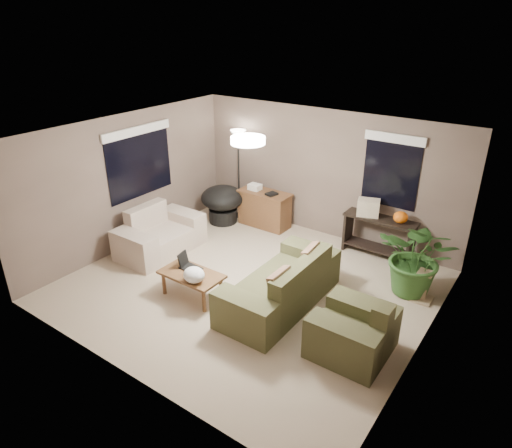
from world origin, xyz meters
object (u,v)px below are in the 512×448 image
Objects in this scene: loveseat at (159,236)px; houseplant at (417,265)px; desk at (265,209)px; floor_lamp at (238,145)px; coffee_table at (192,277)px; console_table at (379,234)px; main_sofa at (283,288)px; cat_scratching_post at (423,288)px; papasan_chair at (223,201)px; armchair at (354,333)px.

loveseat is 4.57m from houseplant.
houseplant is at bearing -12.32° from desk.
coffee_table is at bearing -66.15° from floor_lamp.
console_table reaches higher than coffee_table.
floor_lamp reaches higher than loveseat.
console_table is at bearing 75.97° from main_sofa.
cat_scratching_post is at bearing -40.91° from console_table.
papasan_chair is 0.71× the size of houseplant.
papasan_chair is (-4.01, 2.24, 0.17)m from armchair.
papasan_chair is 4.43m from cat_scratching_post.
main_sofa reaches higher than coffee_table.
main_sofa reaches higher than cat_scratching_post.
loveseat is at bearing -94.87° from papasan_chair.
loveseat reaches higher than papasan_chair.
cat_scratching_post is at bearing -34.27° from houseplant.
floor_lamp is at bearing 113.85° from coffee_table.
loveseat is 1.45× the size of desk.
console_table is at bearing 2.89° from desk.
loveseat reaches higher than coffee_table.
console_table is at bearing 57.94° from coffee_table.
desk is 3.67m from cat_scratching_post.
console_table is 1.01× the size of houseplant.
loveseat reaches higher than desk.
console_table is at bearing 138.02° from houseplant.
desk is at bearing 129.68° from main_sofa.
coffee_table is 0.52× the size of floor_lamp.
cat_scratching_post is (4.40, -0.50, -0.25)m from papasan_chair.
floor_lamp reaches higher than coffee_table.
main_sofa is 1.37× the size of loveseat.
loveseat is at bearing -163.17° from houseplant.
loveseat is at bearing -115.45° from desk.
console_table is 3.30m from papasan_chair.
desk is at bearing 167.68° from houseplant.
desk is at bearing 101.21° from coffee_table.
desk reaches higher than coffee_table.
floor_lamp is at bearing 138.06° from main_sofa.
houseplant is at bearing 36.83° from coffee_table.
loveseat is 2.29m from desk.
cat_scratching_post is at bearing 77.39° from armchair.
houseplant is at bearing -41.98° from console_table.
coffee_table is 3.53m from houseplant.
floor_lamp is (-3.91, 2.69, 1.30)m from armchair.
main_sofa reaches higher than console_table.
main_sofa is at bearing -104.03° from console_table.
coffee_table is at bearing -174.34° from armchair.
houseplant reaches higher than coffee_table.
floor_lamp is 3.82× the size of cat_scratching_post.
armchair is 4.92m from floor_lamp.
floor_lamp reaches higher than main_sofa.
cat_scratching_post is (4.54, 1.20, -0.08)m from loveseat.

